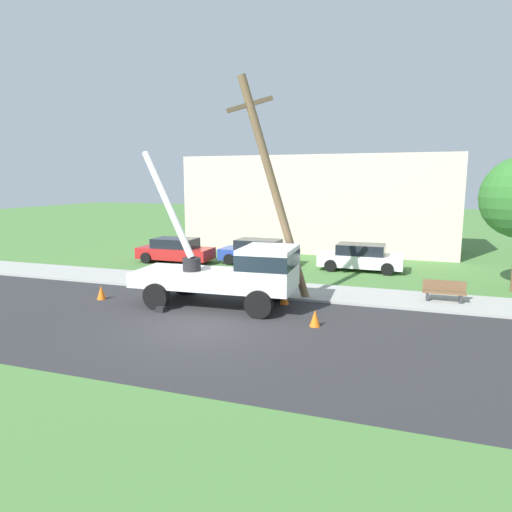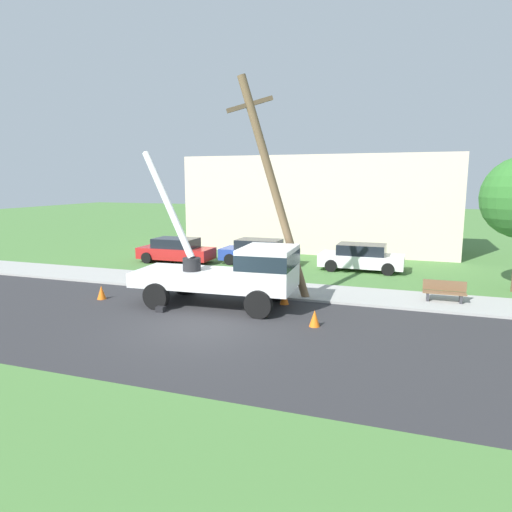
{
  "view_description": "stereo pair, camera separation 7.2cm",
  "coord_description": "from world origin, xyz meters",
  "px_view_note": "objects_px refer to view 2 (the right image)",
  "views": [
    {
      "loc": [
        6.36,
        -12.92,
        4.76
      ],
      "look_at": [
        0.64,
        3.89,
        1.82
      ],
      "focal_mm": 31.91,
      "sensor_mm": 36.0,
      "label": 1
    },
    {
      "loc": [
        6.43,
        -12.89,
        4.76
      ],
      "look_at": [
        0.64,
        3.89,
        1.82
      ],
      "focal_mm": 31.91,
      "sensor_mm": 36.0,
      "label": 2
    }
  ],
  "objects_px": {
    "traffic_cone_ahead": "(315,318)",
    "traffic_cone_curbside": "(284,297)",
    "traffic_cone_behind": "(102,292)",
    "park_bench": "(444,292)",
    "parked_sedan_blue": "(259,252)",
    "utility_truck": "(235,270)",
    "leaning_utility_pole": "(274,189)",
    "parked_sedan_red": "(176,250)",
    "parked_sedan_white": "(361,257)"
  },
  "relations": [
    {
      "from": "parked_sedan_white",
      "to": "park_bench",
      "type": "xyz_separation_m",
      "value": [
        3.82,
        -5.77,
        -0.25
      ]
    },
    {
      "from": "traffic_cone_ahead",
      "to": "leaning_utility_pole",
      "type": "bearing_deg",
      "value": 129.13
    },
    {
      "from": "traffic_cone_curbside",
      "to": "park_bench",
      "type": "xyz_separation_m",
      "value": [
        5.89,
        2.13,
        0.18
      ]
    },
    {
      "from": "parked_sedan_red",
      "to": "traffic_cone_behind",
      "type": "bearing_deg",
      "value": -81.34
    },
    {
      "from": "utility_truck",
      "to": "traffic_cone_ahead",
      "type": "xyz_separation_m",
      "value": [
        3.37,
        -1.43,
        -1.13
      ]
    },
    {
      "from": "traffic_cone_behind",
      "to": "parked_sedan_white",
      "type": "height_order",
      "value": "parked_sedan_white"
    },
    {
      "from": "utility_truck",
      "to": "leaning_utility_pole",
      "type": "bearing_deg",
      "value": 50.73
    },
    {
      "from": "utility_truck",
      "to": "parked_sedan_white",
      "type": "xyz_separation_m",
      "value": [
        3.76,
        8.79,
        -0.7
      ]
    },
    {
      "from": "traffic_cone_behind",
      "to": "parked_sedan_blue",
      "type": "relative_size",
      "value": 0.13
    },
    {
      "from": "leaning_utility_pole",
      "to": "parked_sedan_blue",
      "type": "bearing_deg",
      "value": 112.82
    },
    {
      "from": "traffic_cone_ahead",
      "to": "park_bench",
      "type": "relative_size",
      "value": 0.35
    },
    {
      "from": "parked_sedan_red",
      "to": "parked_sedan_white",
      "type": "height_order",
      "value": "same"
    },
    {
      "from": "traffic_cone_ahead",
      "to": "parked_sedan_blue",
      "type": "height_order",
      "value": "parked_sedan_blue"
    },
    {
      "from": "leaning_utility_pole",
      "to": "parked_sedan_white",
      "type": "relative_size",
      "value": 1.97
    },
    {
      "from": "parked_sedan_blue",
      "to": "utility_truck",
      "type": "bearing_deg",
      "value": -76.98
    },
    {
      "from": "traffic_cone_ahead",
      "to": "parked_sedan_white",
      "type": "bearing_deg",
      "value": 87.8
    },
    {
      "from": "parked_sedan_blue",
      "to": "parked_sedan_white",
      "type": "height_order",
      "value": "same"
    },
    {
      "from": "utility_truck",
      "to": "parked_sedan_red",
      "type": "xyz_separation_m",
      "value": [
        -6.85,
        7.8,
        -0.7
      ]
    },
    {
      "from": "parked_sedan_white",
      "to": "parked_sedan_red",
      "type": "bearing_deg",
      "value": -174.68
    },
    {
      "from": "utility_truck",
      "to": "park_bench",
      "type": "relative_size",
      "value": 4.3
    },
    {
      "from": "traffic_cone_behind",
      "to": "traffic_cone_curbside",
      "type": "height_order",
      "value": "same"
    },
    {
      "from": "parked_sedan_blue",
      "to": "leaning_utility_pole",
      "type": "bearing_deg",
      "value": -67.18
    },
    {
      "from": "utility_truck",
      "to": "leaning_utility_pole",
      "type": "distance_m",
      "value": 3.52
    },
    {
      "from": "traffic_cone_ahead",
      "to": "park_bench",
      "type": "distance_m",
      "value": 6.13
    },
    {
      "from": "utility_truck",
      "to": "park_bench",
      "type": "xyz_separation_m",
      "value": [
        7.58,
        3.03,
        -0.95
      ]
    },
    {
      "from": "parked_sedan_blue",
      "to": "traffic_cone_behind",
      "type": "bearing_deg",
      "value": -109.96
    },
    {
      "from": "leaning_utility_pole",
      "to": "park_bench",
      "type": "bearing_deg",
      "value": 14.49
    },
    {
      "from": "traffic_cone_behind",
      "to": "parked_sedan_blue",
      "type": "xyz_separation_m",
      "value": [
        3.5,
        9.63,
        0.43
      ]
    },
    {
      "from": "leaning_utility_pole",
      "to": "traffic_cone_ahead",
      "type": "bearing_deg",
      "value": -50.87
    },
    {
      "from": "traffic_cone_curbside",
      "to": "park_bench",
      "type": "height_order",
      "value": "park_bench"
    },
    {
      "from": "traffic_cone_ahead",
      "to": "traffic_cone_curbside",
      "type": "xyz_separation_m",
      "value": [
        -1.68,
        2.32,
        0.0
      ]
    },
    {
      "from": "traffic_cone_behind",
      "to": "traffic_cone_ahead",
      "type": "bearing_deg",
      "value": -4.11
    },
    {
      "from": "traffic_cone_behind",
      "to": "park_bench",
      "type": "distance_m",
      "value": 13.66
    },
    {
      "from": "traffic_cone_ahead",
      "to": "traffic_cone_behind",
      "type": "distance_m",
      "value": 8.94
    },
    {
      "from": "parked_sedan_red",
      "to": "parked_sedan_blue",
      "type": "relative_size",
      "value": 1.0
    },
    {
      "from": "traffic_cone_ahead",
      "to": "park_bench",
      "type": "bearing_deg",
      "value": 46.62
    },
    {
      "from": "parked_sedan_red",
      "to": "parked_sedan_white",
      "type": "relative_size",
      "value": 1.0
    },
    {
      "from": "traffic_cone_curbside",
      "to": "park_bench",
      "type": "relative_size",
      "value": 0.35
    },
    {
      "from": "traffic_cone_ahead",
      "to": "parked_sedan_white",
      "type": "relative_size",
      "value": 0.13
    },
    {
      "from": "utility_truck",
      "to": "parked_sedan_blue",
      "type": "height_order",
      "value": "utility_truck"
    },
    {
      "from": "traffic_cone_behind",
      "to": "traffic_cone_curbside",
      "type": "bearing_deg",
      "value": 13.11
    },
    {
      "from": "parked_sedan_blue",
      "to": "parked_sedan_red",
      "type": "bearing_deg",
      "value": -167.75
    },
    {
      "from": "parked_sedan_red",
      "to": "park_bench",
      "type": "xyz_separation_m",
      "value": [
        14.43,
        -4.78,
        -0.25
      ]
    },
    {
      "from": "parked_sedan_red",
      "to": "park_bench",
      "type": "distance_m",
      "value": 15.2
    },
    {
      "from": "traffic_cone_ahead",
      "to": "traffic_cone_curbside",
      "type": "bearing_deg",
      "value": 125.9
    },
    {
      "from": "traffic_cone_behind",
      "to": "park_bench",
      "type": "height_order",
      "value": "park_bench"
    },
    {
      "from": "traffic_cone_behind",
      "to": "park_bench",
      "type": "xyz_separation_m",
      "value": [
        13.12,
        3.81,
        0.18
      ]
    },
    {
      "from": "park_bench",
      "to": "parked_sedan_white",
      "type": "bearing_deg",
      "value": 123.5
    },
    {
      "from": "parked_sedan_red",
      "to": "park_bench",
      "type": "bearing_deg",
      "value": -18.32
    },
    {
      "from": "utility_truck",
      "to": "traffic_cone_curbside",
      "type": "relative_size",
      "value": 12.28
    }
  ]
}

